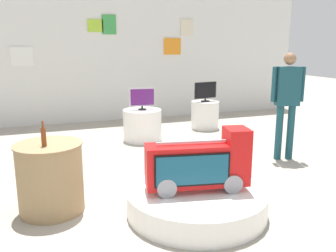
% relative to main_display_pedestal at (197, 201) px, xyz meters
% --- Properties ---
extents(ground_plane, '(30.00, 30.00, 0.00)m').
position_rel_main_display_pedestal_xyz_m(ground_plane, '(-0.20, 0.42, -0.14)').
color(ground_plane, '#A8A091').
extents(back_wall_display, '(11.50, 0.13, 3.40)m').
position_rel_main_display_pedestal_xyz_m(back_wall_display, '(-0.21, 5.69, 1.56)').
color(back_wall_display, silver).
rests_on(back_wall_display, ground).
extents(main_display_pedestal, '(1.65, 1.65, 0.29)m').
position_rel_main_display_pedestal_xyz_m(main_display_pedestal, '(0.00, 0.00, 0.00)').
color(main_display_pedestal, white).
rests_on(main_display_pedestal, ground).
extents(novelty_firetruck_tv, '(1.23, 0.56, 0.73)m').
position_rel_main_display_pedestal_xyz_m(novelty_firetruck_tv, '(0.02, -0.01, 0.44)').
color(novelty_firetruck_tv, gray).
rests_on(novelty_firetruck_tv, main_display_pedestal).
extents(display_pedestal_left_rear, '(0.80, 0.80, 0.64)m').
position_rel_main_display_pedestal_xyz_m(display_pedestal_left_rear, '(0.31, 3.43, 0.18)').
color(display_pedestal_left_rear, white).
rests_on(display_pedestal_left_rear, ground).
extents(tv_on_left_rear, '(0.52, 0.17, 0.44)m').
position_rel_main_display_pedestal_xyz_m(tv_on_left_rear, '(0.31, 3.42, 0.75)').
color(tv_on_left_rear, black).
rests_on(tv_on_left_rear, display_pedestal_left_rear).
extents(display_pedestal_center_rear, '(0.66, 0.66, 0.64)m').
position_rel_main_display_pedestal_xyz_m(display_pedestal_center_rear, '(2.00, 3.98, 0.18)').
color(display_pedestal_center_rear, white).
rests_on(display_pedestal_center_rear, ground).
extents(tv_on_center_rear, '(0.59, 0.21, 0.46)m').
position_rel_main_display_pedestal_xyz_m(tv_on_center_rear, '(2.00, 3.97, 0.75)').
color(tv_on_center_rear, black).
rests_on(tv_on_center_rear, display_pedestal_center_rear).
extents(side_table_round, '(0.79, 0.79, 0.83)m').
position_rel_main_display_pedestal_xyz_m(side_table_round, '(-1.61, 0.63, 0.28)').
color(side_table_round, '#9E7F56').
rests_on(side_table_round, ground).
extents(bottle_on_side_table, '(0.06, 0.06, 0.29)m').
position_rel_main_display_pedestal_xyz_m(bottle_on_side_table, '(-1.65, 0.54, 0.81)').
color(bottle_on_side_table, brown).
rests_on(bottle_on_side_table, side_table_round).
extents(shopper_browsing_rear, '(0.54, 0.30, 1.82)m').
position_rel_main_display_pedestal_xyz_m(shopper_browsing_rear, '(2.27, 1.37, 0.93)').
color(shopper_browsing_rear, '#194751').
rests_on(shopper_browsing_rear, ground).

